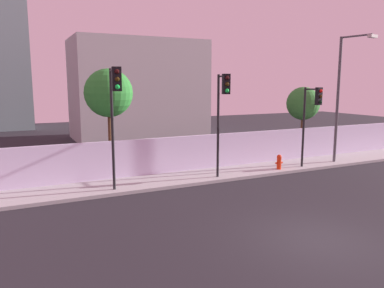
% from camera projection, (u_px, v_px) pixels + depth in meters
% --- Properties ---
extents(ground_plane, '(80.00, 80.00, 0.00)m').
position_uv_depth(ground_plane, '(316.00, 240.00, 11.27)').
color(ground_plane, '#232127').
extents(sidewalk, '(36.00, 2.40, 0.15)m').
position_uv_depth(sidewalk, '(195.00, 177.00, 18.54)').
color(sidewalk, '#A8A8A8').
rests_on(sidewalk, ground).
extents(perimeter_wall, '(36.00, 0.18, 1.80)m').
position_uv_depth(perimeter_wall, '(184.00, 153.00, 19.54)').
color(perimeter_wall, silver).
rests_on(perimeter_wall, sidewalk).
extents(traffic_light_left, '(0.41, 1.84, 5.10)m').
position_uv_depth(traffic_light_left, '(114.00, 103.00, 14.79)').
color(traffic_light_left, black).
rests_on(traffic_light_left, sidewalk).
extents(traffic_light_center, '(0.39, 1.20, 4.91)m').
position_uv_depth(traffic_light_center, '(222.00, 104.00, 17.30)').
color(traffic_light_center, black).
rests_on(traffic_light_center, sidewalk).
extents(traffic_light_right, '(0.36, 1.15, 4.29)m').
position_uv_depth(traffic_light_right, '(312.00, 110.00, 19.72)').
color(traffic_light_right, black).
rests_on(traffic_light_right, sidewalk).
extents(street_lamp_curbside, '(0.70, 2.01, 7.05)m').
position_uv_depth(street_lamp_curbside, '(342.00, 89.00, 21.08)').
color(street_lamp_curbside, '#4C4C51').
rests_on(street_lamp_curbside, sidewalk).
extents(fire_hydrant, '(0.44, 0.26, 0.78)m').
position_uv_depth(fire_hydrant, '(279.00, 161.00, 19.90)').
color(fire_hydrant, red).
rests_on(fire_hydrant, sidewalk).
extents(roadside_tree_leftmost, '(2.38, 2.38, 5.37)m').
position_uv_depth(roadside_tree_leftmost, '(109.00, 93.00, 18.47)').
color(roadside_tree_leftmost, brown).
rests_on(roadside_tree_leftmost, ground).
extents(roadside_tree_midleft, '(2.10, 2.10, 4.43)m').
position_uv_depth(roadside_tree_midleft, '(303.00, 104.00, 23.96)').
color(roadside_tree_midleft, brown).
rests_on(roadside_tree_midleft, ground).
extents(low_building_distant, '(10.96, 6.00, 8.28)m').
position_uv_depth(low_building_distant, '(139.00, 89.00, 32.41)').
color(low_building_distant, '#ABABAB').
rests_on(low_building_distant, ground).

